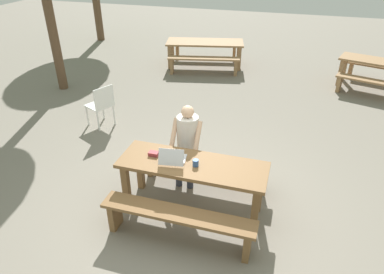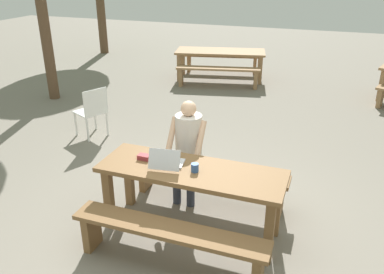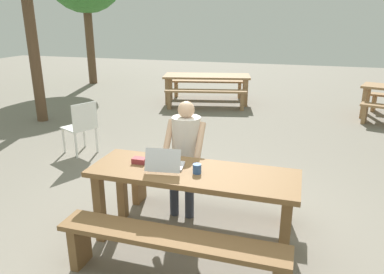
{
  "view_description": "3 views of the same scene",
  "coord_description": "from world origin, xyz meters",
  "views": [
    {
      "loc": [
        1.09,
        -3.62,
        3.37
      ],
      "look_at": [
        -0.08,
        0.25,
        1.02
      ],
      "focal_mm": 32.56,
      "sensor_mm": 36.0,
      "label": 1
    },
    {
      "loc": [
        1.26,
        -3.44,
        2.77
      ],
      "look_at": [
        -0.08,
        0.25,
        1.02
      ],
      "focal_mm": 37.15,
      "sensor_mm": 36.0,
      "label": 2
    },
    {
      "loc": [
        0.91,
        -3.02,
        2.15
      ],
      "look_at": [
        -0.08,
        0.25,
        1.02
      ],
      "focal_mm": 34.09,
      "sensor_mm": 36.0,
      "label": 3
    }
  ],
  "objects": [
    {
      "name": "picnic_table_rear",
      "position": [
        3.21,
        5.56,
        0.62
      ],
      "size": [
        2.16,
        1.23,
        0.73
      ],
      "rotation": [
        0.0,
        0.0,
        -0.29
      ],
      "color": "#9E754C",
      "rests_on": "ground"
    },
    {
      "name": "laptop",
      "position": [
        -0.27,
        -0.03,
        0.83
      ],
      "size": [
        0.37,
        0.35,
        0.23
      ],
      "rotation": [
        0.0,
        0.0,
        3.29
      ],
      "color": "silver",
      "rests_on": "picnic_table_front"
    },
    {
      "name": "bench_near",
      "position": [
        0.0,
        -0.63,
        0.35
      ],
      "size": [
        1.94,
        0.3,
        0.46
      ],
      "color": "brown",
      "rests_on": "ground"
    },
    {
      "name": "ground_plane",
      "position": [
        0.0,
        0.0,
        0.0
      ],
      "size": [
        30.0,
        30.0,
        0.0
      ],
      "primitive_type": "plane",
      "color": "gray"
    },
    {
      "name": "small_pouch",
      "position": [
        -0.56,
        0.03,
        0.8
      ],
      "size": [
        0.13,
        0.09,
        0.05
      ],
      "color": "#993338",
      "rests_on": "picnic_table_front"
    },
    {
      "name": "bench_mid_south",
      "position": [
        -1.3,
        5.39,
        0.36
      ],
      "size": [
        1.99,
        0.72,
        0.47
      ],
      "rotation": [
        0.0,
        0.0,
        0.22
      ],
      "color": "#9E754C",
      "rests_on": "ground"
    },
    {
      "name": "bench_far",
      "position": [
        0.0,
        0.63,
        0.35
      ],
      "size": [
        1.94,
        0.3,
        0.46
      ],
      "color": "brown",
      "rests_on": "ground"
    },
    {
      "name": "picnic_table_mid",
      "position": [
        -1.45,
        6.08,
        0.63
      ],
      "size": [
        2.32,
        1.3,
        0.73
      ],
      "rotation": [
        0.0,
        0.0,
        0.22
      ],
      "color": "#9E754C",
      "rests_on": "ground"
    },
    {
      "name": "plastic_chair",
      "position": [
        -2.44,
        1.86,
        0.47
      ],
      "size": [
        0.59,
        0.59,
        0.87
      ],
      "rotation": [
        0.0,
        0.0,
        4.27
      ],
      "color": "white",
      "rests_on": "ground"
    },
    {
      "name": "person_seated",
      "position": [
        -0.26,
        0.6,
        0.76
      ],
      "size": [
        0.43,
        0.42,
        1.29
      ],
      "color": "#333847",
      "rests_on": "ground"
    },
    {
      "name": "picnic_table_front",
      "position": [
        0.0,
        0.0,
        0.65
      ],
      "size": [
        1.98,
        0.67,
        0.77
      ],
      "color": "brown",
      "rests_on": "ground"
    },
    {
      "name": "bench_rear_south",
      "position": [
        3.03,
        4.95,
        0.33
      ],
      "size": [
        1.85,
        0.82,
        0.43
      ],
      "rotation": [
        0.0,
        0.0,
        -0.29
      ],
      "color": "#9E754C",
      "rests_on": "ground"
    },
    {
      "name": "coffee_mug",
      "position": [
        0.05,
        -0.04,
        0.82
      ],
      "size": [
        0.08,
        0.08,
        0.09
      ],
      "color": "#335693",
      "rests_on": "picnic_table_front"
    },
    {
      "name": "bench_mid_north",
      "position": [
        -1.61,
        6.76,
        0.36
      ],
      "size": [
        1.99,
        0.72,
        0.47
      ],
      "rotation": [
        0.0,
        0.0,
        0.22
      ],
      "color": "#9E754C",
      "rests_on": "ground"
    }
  ]
}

